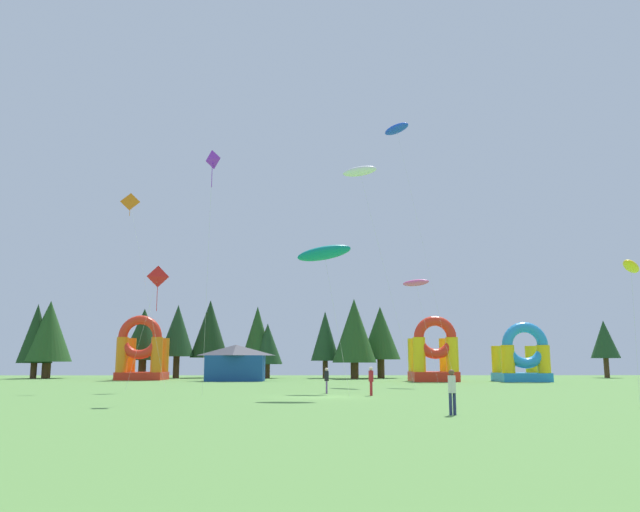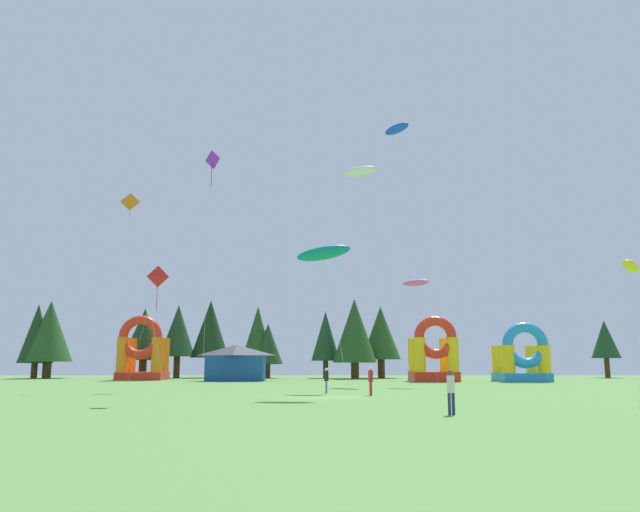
% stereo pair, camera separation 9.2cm
% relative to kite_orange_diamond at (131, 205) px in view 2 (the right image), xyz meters
% --- Properties ---
extents(ground_plane, '(120.00, 120.00, 0.00)m').
position_rel_kite_orange_diamond_xyz_m(ground_plane, '(15.07, -9.93, -14.33)').
color(ground_plane, '#5B8C42').
extents(kite_orange_diamond, '(4.72, 3.56, 14.97)m').
position_rel_kite_orange_diamond_xyz_m(kite_orange_diamond, '(0.00, 0.00, 0.00)').
color(kite_orange_diamond, orange).
rests_on(kite_orange_diamond, ground_plane).
extents(kite_red_diamond, '(3.04, 1.90, 8.79)m').
position_rel_kite_orange_diamond_xyz_m(kite_red_diamond, '(2.95, -2.22, -6.17)').
color(kite_red_diamond, red).
rests_on(kite_red_diamond, ground_plane).
extents(kite_yellow_parafoil, '(1.94, 2.27, 7.65)m').
position_rel_kite_orange_diamond_xyz_m(kite_yellow_parafoil, '(31.60, -14.97, -7.17)').
color(kite_yellow_parafoil, yellow).
rests_on(kite_yellow_parafoil, ground_plane).
extents(kite_blue_parafoil, '(5.78, 6.53, 27.55)m').
position_rel_kite_orange_diamond_xyz_m(kite_blue_parafoil, '(23.52, 15.79, 12.57)').
color(kite_blue_parafoil, blue).
rests_on(kite_blue_parafoil, ground_plane).
extents(kite_white_parafoil, '(5.50, 1.58, 18.16)m').
position_rel_kite_orange_diamond_xyz_m(kite_white_parafoil, '(18.28, 1.20, 3.19)').
color(kite_white_parafoil, white).
rests_on(kite_white_parafoil, ground_plane).
extents(kite_teal_parafoil, '(3.47, 1.39, 9.50)m').
position_rel_kite_orange_diamond_xyz_m(kite_teal_parafoil, '(15.09, -10.33, -5.66)').
color(kite_teal_parafoil, '#0C7F7A').
rests_on(kite_teal_parafoil, ground_plane).
extents(kite_purple_diamond, '(1.02, 2.88, 14.65)m').
position_rel_kite_orange_diamond_xyz_m(kite_purple_diamond, '(8.19, -11.35, -0.29)').
color(kite_purple_diamond, purple).
rests_on(kite_purple_diamond, ground_plane).
extents(kite_pink_parafoil, '(2.86, 2.23, 9.32)m').
position_rel_kite_orange_diamond_xyz_m(kite_pink_parafoil, '(23.51, 6.06, -5.42)').
color(kite_pink_parafoil, '#EA599E').
rests_on(kite_pink_parafoil, ground_plane).
extents(person_near_camera, '(0.35, 0.35, 1.77)m').
position_rel_kite_orange_diamond_xyz_m(person_near_camera, '(18.06, -8.46, -13.28)').
color(person_near_camera, '#B21E26').
rests_on(person_near_camera, ground_plane).
extents(person_midfield, '(0.30, 0.30, 1.68)m').
position_rel_kite_orange_diamond_xyz_m(person_midfield, '(15.35, -5.84, -13.33)').
color(person_midfield, '#724C8C').
rests_on(person_midfield, ground_plane).
extents(person_left_edge, '(0.36, 0.36, 1.78)m').
position_rel_kite_orange_diamond_xyz_m(person_left_edge, '(19.91, -22.74, -13.28)').
color(person_left_edge, navy).
rests_on(person_left_edge, ground_plane).
extents(inflatable_blue_arch, '(5.24, 4.62, 7.35)m').
position_rel_kite_orange_diamond_xyz_m(inflatable_blue_arch, '(-5.24, 24.99, -11.48)').
color(inflatable_blue_arch, red).
rests_on(inflatable_blue_arch, ground_plane).
extents(inflatable_orange_dome, '(5.09, 4.86, 6.20)m').
position_rel_kite_orange_diamond_xyz_m(inflatable_orange_dome, '(36.70, 18.34, -12.07)').
color(inflatable_orange_dome, '#268CD8').
rests_on(inflatable_orange_dome, ground_plane).
extents(inflatable_yellow_castle, '(4.78, 4.67, 6.88)m').
position_rel_kite_orange_diamond_xyz_m(inflatable_yellow_castle, '(27.44, 19.07, -11.72)').
color(inflatable_yellow_castle, red).
rests_on(inflatable_yellow_castle, ground_plane).
extents(festival_tent, '(6.19, 4.17, 3.93)m').
position_rel_kite_orange_diamond_xyz_m(festival_tent, '(6.08, 21.13, -12.37)').
color(festival_tent, '#19478C').
rests_on(festival_tent, ground_plane).
extents(tree_row_0, '(4.27, 4.27, 9.39)m').
position_rel_kite_orange_diamond_xyz_m(tree_row_0, '(-20.62, 32.02, -8.72)').
color(tree_row_0, '#4C331E').
rests_on(tree_row_0, ground_plane).
extents(tree_row_1, '(5.96, 5.96, 9.81)m').
position_rel_kite_orange_diamond_xyz_m(tree_row_1, '(-19.16, 32.32, -8.43)').
color(tree_row_1, '#4C331E').
rests_on(tree_row_1, ground_plane).
extents(tree_row_2, '(5.27, 5.27, 8.73)m').
position_rel_kite_orange_diamond_xyz_m(tree_row_2, '(-6.76, 31.11, -8.88)').
color(tree_row_2, '#4C331E').
rests_on(tree_row_2, ground_plane).
extents(tree_row_3, '(4.50, 4.50, 9.48)m').
position_rel_kite_orange_diamond_xyz_m(tree_row_3, '(-3.17, 34.13, -8.27)').
color(tree_row_3, '#4C331E').
rests_on(tree_row_3, ground_plane).
extents(tree_row_4, '(5.01, 5.01, 10.22)m').
position_rel_kite_orange_diamond_xyz_m(tree_row_4, '(0.84, 35.39, -7.97)').
color(tree_row_4, '#4C331E').
rests_on(tree_row_4, ground_plane).
extents(tree_row_5, '(2.89, 2.89, 6.28)m').
position_rel_kite_orange_diamond_xyz_m(tree_row_5, '(6.33, 35.90, -10.36)').
color(tree_row_5, '#4C331E').
rests_on(tree_row_5, ground_plane).
extents(tree_row_6, '(4.28, 4.28, 9.23)m').
position_rel_kite_orange_diamond_xyz_m(tree_row_6, '(7.35, 33.40, -8.81)').
color(tree_row_6, '#4C331E').
rests_on(tree_row_6, ground_plane).
extents(tree_row_7, '(3.90, 3.90, 6.95)m').
position_rel_kite_orange_diamond_xyz_m(tree_row_7, '(8.74, 32.72, -10.01)').
color(tree_row_7, '#4C331E').
rests_on(tree_row_7, ground_plane).
extents(tree_row_8, '(3.67, 3.67, 8.55)m').
position_rel_kite_orange_diamond_xyz_m(tree_row_8, '(16.16, 32.75, -9.00)').
color(tree_row_8, '#4C331E').
rests_on(tree_row_8, ground_plane).
extents(tree_row_9, '(5.48, 5.48, 9.91)m').
position_rel_kite_orange_diamond_xyz_m(tree_row_9, '(19.74, 30.09, -8.43)').
color(tree_row_9, '#4C331E').
rests_on(tree_row_9, ground_plane).
extents(tree_row_10, '(5.09, 5.09, 9.20)m').
position_rel_kite_orange_diamond_xyz_m(tree_row_10, '(23.35, 33.09, -8.60)').
color(tree_row_10, '#4C331E').
rests_on(tree_row_10, ground_plane).
extents(tree_row_11, '(3.70, 3.70, 7.50)m').
position_rel_kite_orange_diamond_xyz_m(tree_row_11, '(53.20, 34.28, -9.37)').
color(tree_row_11, '#4C331E').
rests_on(tree_row_11, ground_plane).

